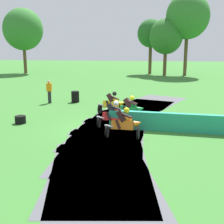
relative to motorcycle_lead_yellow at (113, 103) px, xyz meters
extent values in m
plane|color=#38752D|center=(0.33, -2.96, -0.64)|extent=(120.00, 120.00, 0.00)
cube|color=#515156|center=(2.01, 3.08, -0.64)|extent=(6.13, 8.46, 0.01)
cube|color=#515156|center=(1.26, 1.12, -0.64)|extent=(5.46, 8.44, 0.01)
cube|color=#515156|center=(0.73, -0.90, -0.64)|extent=(4.73, 8.32, 0.01)
cube|color=#515156|center=(0.42, -2.97, -0.64)|extent=(3.95, 8.10, 0.01)
cube|color=#515156|center=(0.34, -5.06, -0.64)|extent=(3.34, 7.87, 0.01)
cube|color=#515156|center=(0.48, -7.15, -0.64)|extent=(4.16, 8.16, 0.01)
cube|color=#515156|center=(0.85, -9.21, -0.64)|extent=(4.93, 8.36, 0.01)
cube|color=#239375|center=(5.51, -3.45, -0.19)|extent=(10.62, 1.30, 0.90)
cylinder|color=black|center=(0.60, -0.21, -0.35)|extent=(0.23, 0.74, 0.74)
cylinder|color=black|center=(-0.78, 0.05, -0.35)|extent=(0.23, 0.74, 0.74)
cube|color=yellow|center=(-0.08, 0.00, -0.06)|extent=(1.05, 0.56, 0.46)
ellipsoid|color=yellow|center=(0.11, 0.03, 0.19)|extent=(0.49, 0.41, 0.31)
cone|color=yellow|center=(0.60, -0.10, 0.05)|extent=(0.43, 0.43, 0.47)
cylinder|color=#B2B2B7|center=(-0.69, -0.02, -0.11)|extent=(0.42, 0.20, 0.18)
cube|color=#331919|center=(-0.14, 0.11, 0.30)|extent=(0.53, 0.45, 0.62)
sphere|color=black|center=(0.09, 0.15, 0.58)|extent=(0.26, 0.26, 0.26)
cylinder|color=#331919|center=(0.17, 0.24, 0.28)|extent=(0.43, 0.21, 0.24)
cylinder|color=#331919|center=(0.11, -0.10, 0.38)|extent=(0.43, 0.21, 0.24)
cylinder|color=#331919|center=(-0.22, 0.21, -0.09)|extent=(0.27, 0.24, 0.42)
cylinder|color=#331919|center=(-0.28, -0.13, 0.00)|extent=(0.27, 0.24, 0.42)
cylinder|color=black|center=(1.75, -1.66, -0.34)|extent=(0.24, 0.66, 0.66)
cylinder|color=black|center=(0.39, -1.33, -0.34)|extent=(0.24, 0.66, 0.66)
cube|color=#198438|center=(1.08, -1.46, -0.05)|extent=(1.05, 0.55, 0.43)
ellipsoid|color=#198438|center=(1.26, -1.48, 0.21)|extent=(0.50, 0.40, 0.27)
cone|color=#198438|center=(1.74, -1.61, 0.07)|extent=(0.45, 0.42, 0.44)
cylinder|color=#B2B2B7|center=(0.47, -1.45, -0.11)|extent=(0.42, 0.19, 0.17)
cube|color=#331919|center=(1.01, -1.40, 0.33)|extent=(0.54, 0.44, 0.59)
sphere|color=yellow|center=(1.23, -1.42, 0.61)|extent=(0.26, 0.26, 0.26)
cylinder|color=#331919|center=(1.33, -1.29, 0.34)|extent=(0.43, 0.20, 0.24)
cylinder|color=#331919|center=(1.24, -1.64, 0.38)|extent=(0.43, 0.20, 0.24)
cylinder|color=#331919|center=(0.95, -1.24, -0.05)|extent=(0.28, 0.20, 0.42)
cylinder|color=#331919|center=(0.86, -1.59, -0.01)|extent=(0.28, 0.20, 0.42)
cylinder|color=black|center=(1.07, -3.08, -0.35)|extent=(0.13, 0.72, 0.71)
cylinder|color=black|center=(-0.32, -2.99, -0.35)|extent=(0.13, 0.72, 0.71)
cube|color=red|center=(0.38, -2.97, -0.06)|extent=(1.02, 0.42, 0.45)
ellipsoid|color=red|center=(0.56, -2.93, 0.20)|extent=(0.46, 0.35, 0.29)
cone|color=red|center=(1.06, -2.99, 0.06)|extent=(0.41, 0.39, 0.46)
cylinder|color=#B2B2B7|center=(-0.23, -3.07, -0.11)|extent=(0.41, 0.14, 0.17)
cube|color=black|center=(0.30, -2.89, 0.32)|extent=(0.51, 0.42, 0.61)
sphere|color=white|center=(0.53, -2.84, 0.59)|extent=(0.26, 0.26, 0.26)
cylinder|color=black|center=(0.59, -2.72, 0.31)|extent=(0.43, 0.16, 0.24)
cylinder|color=black|center=(0.57, -3.07, 0.38)|extent=(0.43, 0.16, 0.24)
cylinder|color=black|center=(0.21, -2.78, -0.07)|extent=(0.27, 0.20, 0.42)
cylinder|color=black|center=(0.19, -3.13, 0.00)|extent=(0.27, 0.20, 0.42)
cylinder|color=black|center=(1.70, -4.64, -0.35)|extent=(0.14, 0.74, 0.73)
cylinder|color=black|center=(0.31, -4.53, -0.35)|extent=(0.14, 0.74, 0.73)
cube|color=orange|center=(1.01, -4.51, -0.06)|extent=(1.02, 0.44, 0.46)
ellipsoid|color=orange|center=(1.20, -4.46, 0.19)|extent=(0.46, 0.36, 0.30)
cone|color=orange|center=(1.69, -4.53, 0.05)|extent=(0.41, 0.40, 0.47)
cylinder|color=#B2B2B7|center=(0.40, -4.60, -0.11)|extent=(0.42, 0.15, 0.18)
cube|color=#331919|center=(0.94, -4.41, 0.31)|extent=(0.51, 0.44, 0.62)
sphere|color=yellow|center=(1.16, -4.35, 0.58)|extent=(0.26, 0.26, 0.26)
cylinder|color=#331919|center=(1.23, -4.25, 0.29)|extent=(0.43, 0.17, 0.24)
cylinder|color=#331919|center=(1.21, -4.60, 0.38)|extent=(0.43, 0.17, 0.24)
cylinder|color=#331919|center=(0.85, -4.32, -0.09)|extent=(0.27, 0.21, 0.42)
cylinder|color=#331919|center=(0.82, -4.66, 0.00)|extent=(0.27, 0.21, 0.42)
cylinder|color=black|center=(-3.12, 3.34, -0.54)|extent=(0.56, 0.56, 0.20)
cylinder|color=black|center=(-3.12, 3.34, -0.34)|extent=(0.56, 0.56, 0.20)
cylinder|color=black|center=(-3.12, 3.34, -0.14)|extent=(0.56, 0.56, 0.20)
cylinder|color=black|center=(-3.12, 3.34, 0.06)|extent=(0.56, 0.56, 0.20)
cylinder|color=black|center=(-4.58, -2.74, -0.54)|extent=(0.57, 0.57, 0.20)
cylinder|color=black|center=(-4.58, -2.74, -0.34)|extent=(0.57, 0.57, 0.20)
cylinder|color=#232328|center=(-4.84, 2.78, -0.21)|extent=(0.24, 0.24, 0.86)
cube|color=orange|center=(-4.84, 2.78, 0.50)|extent=(0.34, 0.22, 0.56)
sphere|color=tan|center=(-4.84, 2.78, 0.89)|extent=(0.20, 0.20, 0.20)
cylinder|color=brown|center=(4.11, 23.10, 0.96)|extent=(0.44, 0.44, 3.20)
ellipsoid|color=#2D6B28|center=(4.11, 23.10, 4.40)|extent=(4.33, 4.33, 4.55)
cylinder|color=brown|center=(2.16, 24.85, 1.34)|extent=(0.44, 0.44, 3.96)
ellipsoid|color=#235B23|center=(2.16, 24.85, 4.86)|extent=(3.62, 3.62, 3.80)
cylinder|color=brown|center=(6.76, 23.20, 1.96)|extent=(0.44, 0.44, 5.21)
ellipsoid|color=#33752D|center=(6.76, 23.20, 6.90)|extent=(5.50, 5.50, 5.77)
cylinder|color=brown|center=(-15.40, 23.48, 1.23)|extent=(0.44, 0.44, 3.75)
ellipsoid|color=#33752D|center=(-15.40, 23.48, 5.42)|extent=(5.45, 5.45, 5.72)
camera|label=1|loc=(2.13, -17.23, 3.47)|focal=47.70mm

